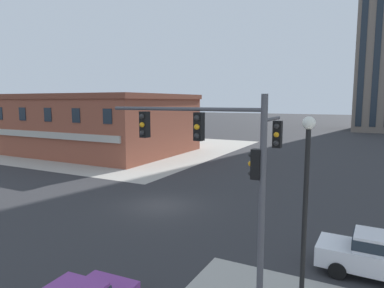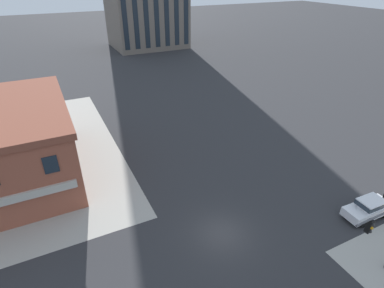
% 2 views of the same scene
% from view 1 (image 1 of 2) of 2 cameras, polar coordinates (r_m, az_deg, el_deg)
% --- Properties ---
extents(ground_plane, '(320.00, 320.00, 0.00)m').
position_cam_1_polar(ground_plane, '(21.94, -5.47, -10.30)').
color(ground_plane, '#2D2D30').
extents(sidewalk_far_corner, '(32.00, 32.00, 0.02)m').
position_cam_1_polar(sidewalk_far_corner, '(49.38, -12.41, -0.57)').
color(sidewalk_far_corner, '#A8A399').
rests_on(sidewalk_far_corner, ground).
extents(traffic_signal_main, '(5.60, 2.09, 6.82)m').
position_cam_1_polar(traffic_signal_main, '(10.68, 6.88, -4.17)').
color(traffic_signal_main, '#4C4C51').
rests_on(traffic_signal_main, ground).
extents(street_lamp_corner_near, '(0.36, 0.36, 6.20)m').
position_cam_1_polar(street_lamp_corner_near, '(10.15, 18.60, -9.12)').
color(street_lamp_corner_near, black).
rests_on(street_lamp_corner_near, ground).
extents(car_main_northbound_far, '(4.45, 2.00, 1.68)m').
position_cam_1_polar(car_main_northbound_far, '(15.01, 29.36, -16.00)').
color(car_main_northbound_far, silver).
rests_on(car_main_northbound_far, ground).
extents(storefront_block_near_corner, '(21.45, 16.59, 7.42)m').
position_cam_1_polar(storefront_block_near_corner, '(45.76, -15.21, 3.42)').
color(storefront_block_near_corner, brown).
rests_on(storefront_block_near_corner, ground).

